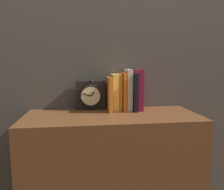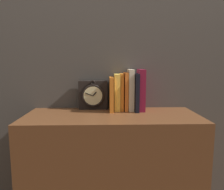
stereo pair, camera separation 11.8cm
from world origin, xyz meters
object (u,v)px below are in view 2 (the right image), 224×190
object	(u,v)px
clock	(93,95)
book_slot1_yellow	(117,92)
book_slot5_black	(136,92)
book_slot4_cream	(131,90)
book_slot6_maroon	(141,90)
book_slot2_orange	(121,92)
book_slot3_orange	(126,91)
book_slot0_orange	(112,94)

from	to	relation	value
clock	book_slot1_yellow	distance (m)	0.15
book_slot1_yellow	book_slot5_black	bearing A→B (deg)	-8.55
book_slot4_cream	book_slot6_maroon	distance (m)	0.06
clock	book_slot2_orange	bearing A→B (deg)	-8.78
book_slot5_black	book_slot6_maroon	distance (m)	0.03
book_slot5_black	book_slot6_maroon	bearing A→B (deg)	17.61
book_slot1_yellow	book_slot3_orange	world-z (taller)	book_slot3_orange
clock	book_slot2_orange	distance (m)	0.18
clock	book_slot1_yellow	size ratio (longest dim) A/B	0.84
book_slot2_orange	clock	bearing A→B (deg)	171.22
book_slot0_orange	book_slot1_yellow	world-z (taller)	book_slot1_yellow
clock	book_slot6_maroon	world-z (taller)	book_slot6_maroon
book_slot3_orange	clock	bearing A→B (deg)	170.86
book_slot1_yellow	book_slot5_black	world-z (taller)	book_slot5_black
book_slot3_orange	book_slot4_cream	world-z (taller)	book_slot4_cream
book_slot1_yellow	book_slot2_orange	size ratio (longest dim) A/B	0.99
book_slot0_orange	book_slot4_cream	bearing A→B (deg)	7.17
clock	book_slot6_maroon	bearing A→B (deg)	-7.33
book_slot5_black	book_slot1_yellow	bearing A→B (deg)	171.45
book_slot4_cream	book_slot6_maroon	bearing A→B (deg)	-4.62
book_slot3_orange	book_slot4_cream	distance (m)	0.03
clock	book_slot2_orange	world-z (taller)	book_slot2_orange
book_slot2_orange	book_slot4_cream	xyz separation A→B (m)	(0.05, -0.01, 0.01)
book_slot6_maroon	book_slot0_orange	bearing A→B (deg)	-177.02
book_slot0_orange	book_slot4_cream	world-z (taller)	book_slot4_cream
book_slot1_yellow	book_slot6_maroon	xyz separation A→B (m)	(0.14, -0.01, 0.01)
book_slot1_yellow	book_slot6_maroon	bearing A→B (deg)	-2.87
book_slot3_orange	book_slot6_maroon	distance (m)	0.09
clock	book_slot0_orange	world-z (taller)	book_slot0_orange
book_slot3_orange	book_slot4_cream	xyz separation A→B (m)	(0.03, -0.00, 0.01)
book_slot1_yellow	book_slot3_orange	bearing A→B (deg)	-2.18
book_slot0_orange	book_slot2_orange	distance (m)	0.06
book_slot1_yellow	book_slot2_orange	xyz separation A→B (m)	(0.03, 0.00, 0.00)
book_slot3_orange	book_slot5_black	xyz separation A→B (m)	(0.06, -0.01, -0.00)
clock	book_slot0_orange	xyz separation A→B (m)	(0.12, -0.05, 0.01)
book_slot1_yellow	book_slot4_cream	bearing A→B (deg)	-1.56
book_slot5_black	book_slot6_maroon	world-z (taller)	book_slot6_maroon
book_slot2_orange	book_slot5_black	size ratio (longest dim) A/B	0.99
book_slot2_orange	book_slot5_black	bearing A→B (deg)	-13.40
book_slot3_orange	book_slot5_black	size ratio (longest dim) A/B	1.02
book_slot0_orange	book_slot3_orange	bearing A→B (deg)	9.73
book_slot3_orange	book_slot6_maroon	bearing A→B (deg)	-3.29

